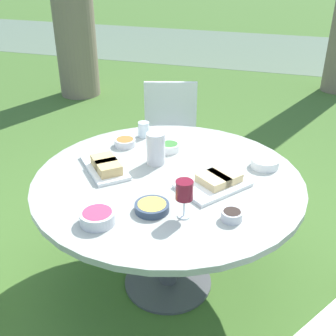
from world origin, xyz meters
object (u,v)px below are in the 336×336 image
object	(u,v)px
chair_near_right	(170,128)
wine_glass	(184,191)
dining_table	(168,193)
water_pitcher	(156,148)

from	to	relation	value
chair_near_right	wine_glass	xyz separation A→B (m)	(0.52, -1.53, 0.38)
dining_table	wine_glass	bearing A→B (deg)	-61.57
water_pitcher	wine_glass	distance (m)	0.56
wine_glass	dining_table	bearing A→B (deg)	118.43
chair_near_right	water_pitcher	xyz separation A→B (m)	(0.23, -1.05, 0.33)
dining_table	water_pitcher	bearing A→B (deg)	128.94
dining_table	wine_glass	distance (m)	0.44
dining_table	chair_near_right	distance (m)	1.25
water_pitcher	wine_glass	xyz separation A→B (m)	(0.30, -0.47, 0.05)
water_pitcher	chair_near_right	bearing A→B (deg)	102.20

